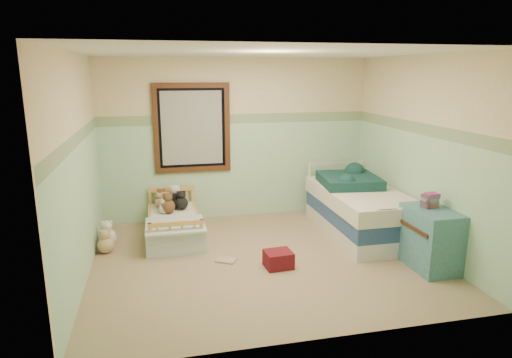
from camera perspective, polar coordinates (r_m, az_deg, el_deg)
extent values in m
cube|color=gray|center=(5.73, 1.00, -10.16)|extent=(4.20, 3.60, 0.02)
cube|color=white|center=(5.25, 1.12, 15.89)|extent=(4.20, 3.60, 0.02)
cube|color=#D0BB87|center=(7.09, -2.43, 5.05)|extent=(4.20, 0.04, 2.50)
cube|color=#D0BB87|center=(3.68, 7.76, -3.07)|extent=(4.20, 0.04, 2.50)
cube|color=#D0BB87|center=(5.27, -21.71, 1.14)|extent=(0.04, 3.60, 2.50)
cube|color=#D0BB87|center=(6.19, 20.32, 2.98)|extent=(0.04, 3.60, 2.50)
cube|color=#96CFA5|center=(7.16, -2.37, 1.08)|extent=(4.20, 0.01, 1.50)
cube|color=#325E35|center=(7.03, -2.43, 7.65)|extent=(4.20, 0.01, 0.15)
cube|color=#341C0F|center=(6.93, -8.12, 6.41)|extent=(1.16, 0.06, 1.36)
cube|color=#B1B2AE|center=(6.94, -8.13, 6.42)|extent=(0.92, 0.01, 1.12)
cube|color=#C29043|center=(6.53, -10.33, -6.40)|extent=(0.71, 1.42, 0.18)
cube|color=white|center=(6.48, -10.38, -5.15)|extent=(0.65, 1.35, 0.12)
cube|color=#83A9DF|center=(6.04, -10.22, -5.79)|extent=(0.77, 0.71, 0.03)
sphere|color=brown|center=(6.91, -11.87, -2.69)|extent=(0.19, 0.19, 0.19)
sphere|color=silver|center=(6.91, -10.22, -2.49)|extent=(0.22, 0.22, 0.22)
sphere|color=tan|center=(6.70, -11.41, -3.19)|extent=(0.19, 0.19, 0.19)
sphere|color=black|center=(6.71, -9.44, -3.06)|extent=(0.20, 0.20, 0.20)
sphere|color=silver|center=(6.39, -18.34, -7.06)|extent=(0.24, 0.24, 0.24)
sphere|color=tan|center=(6.18, -18.53, -7.93)|extent=(0.22, 0.22, 0.22)
cube|color=silver|center=(6.68, 12.93, -5.91)|extent=(0.95, 1.90, 0.22)
cube|color=navy|center=(6.61, 13.03, -4.11)|extent=(0.95, 1.90, 0.22)
cube|color=white|center=(6.55, 13.13, -2.27)|extent=(0.99, 1.93, 0.22)
cube|color=#173A38|center=(6.75, 11.74, -0.16)|extent=(0.90, 0.94, 0.14)
cube|color=#2F6873|center=(5.74, 21.24, -7.08)|extent=(0.45, 0.72, 0.72)
cube|color=brown|center=(5.68, 21.16, -2.60)|extent=(0.18, 0.15, 0.16)
cube|color=maroon|center=(5.47, 2.86, -10.14)|extent=(0.34, 0.30, 0.20)
cube|color=#FBA535|center=(5.67, -3.79, -10.23)|extent=(0.30, 0.28, 0.02)
sphere|color=black|center=(6.79, -10.13, -3.03)|extent=(0.16, 0.16, 0.16)
sphere|color=tan|center=(6.89, -12.01, -2.89)|extent=(0.16, 0.16, 0.16)
sphere|color=silver|center=(6.58, -11.59, -3.69)|extent=(0.15, 0.15, 0.15)
sphere|color=silver|center=(6.93, -10.13, -2.56)|extent=(0.19, 0.19, 0.19)
sphere|color=brown|center=(6.57, -11.12, -3.43)|extent=(0.21, 0.21, 0.21)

